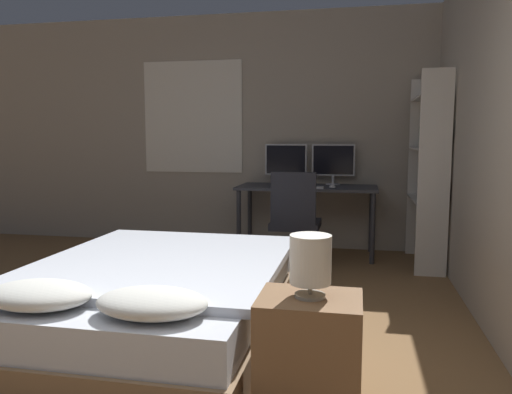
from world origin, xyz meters
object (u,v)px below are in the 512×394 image
Objects in this scene: computer_mouse at (332,187)px; nightstand at (309,357)px; bed at (157,299)px; monitor_right at (333,162)px; monitor_left at (286,161)px; office_chair at (295,232)px; bedside_lamp at (310,261)px; desk at (307,194)px; keyboard at (305,187)px; bookshelf at (429,163)px.

nightstand is at bearing -88.95° from computer_mouse.
monitor_right is at bearing 69.90° from bed.
monitor_left reaches higher than office_chair.
monitor_right is (-0.07, 3.43, 0.28)m from bedside_lamp.
office_chair is (-0.32, -0.54, -0.38)m from computer_mouse.
computer_mouse is (1.00, 2.24, 0.53)m from bed.
monitor_right is at bearing 0.00° from monitor_left.
computer_mouse is (0.28, -0.22, 0.11)m from desk.
keyboard is 0.28m from computer_mouse.
desk is at bearing 90.00° from keyboard.
computer_mouse is at bearing 91.05° from nightstand.
computer_mouse is (0.02, -0.45, -0.24)m from monitor_right.
bedside_lamp reaches higher than desk.
office_chair reaches higher than keyboard.
bedside_lamp reaches higher than computer_mouse.
monitor_left is at bearing 180.00° from monitor_right.
monitor_right reaches higher than office_chair.
desk is 0.79× the size of bookshelf.
bed is 4.43× the size of monitor_right.
bed is 3.66× the size of nightstand.
computer_mouse is 0.97m from bookshelf.
computer_mouse is at bearing 91.05° from bedside_lamp.
monitor_left is at bearing 140.83° from computer_mouse.
keyboard reaches higher than nightstand.
monitor_left reaches higher than bed.
office_chair is at bearing -76.75° from monitor_left.
computer_mouse reaches higher than bed.
monitor_left reaches higher than computer_mouse.
monitor_left is 1.00× the size of monitor_right.
bed is 1.10× the size of bookshelf.
bookshelf reaches higher than monitor_left.
office_chair is 1.48m from bookshelf.
monitor_right is (0.98, 2.68, 0.77)m from bed.
bedside_lamp is at bearing -81.35° from office_chair.
office_chair reaches higher than bed.
monitor_left is at bearing 160.74° from bookshelf.
office_chair reaches higher than computer_mouse.
monitor_left is 1.22× the size of keyboard.
nightstand is 3.56m from monitor_left.
monitor_left is 0.58m from keyboard.
nightstand is 3.04m from keyboard.
monitor_left is 1.19m from office_chair.
nightstand is 3.24m from desk.
desk is at bearing 96.02° from nightstand.
bookshelf is at bearing -4.33° from computer_mouse.
computer_mouse reaches higher than desk.
desk is 0.38m from computer_mouse.
monitor_right is at bearing 151.41° from bookshelf.
keyboard is at bearing -120.75° from monitor_right.
bookshelf reaches higher than keyboard.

